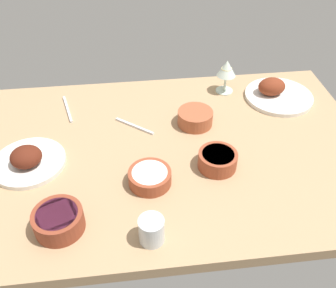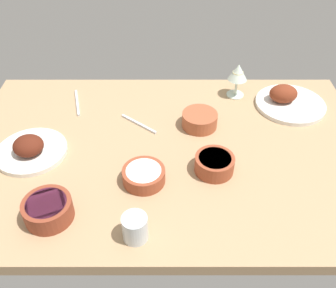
% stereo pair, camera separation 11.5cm
% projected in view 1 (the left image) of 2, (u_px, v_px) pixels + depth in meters
% --- Properties ---
extents(dining_table, '(1.40, 0.90, 0.04)m').
position_uv_depth(dining_table, '(168.00, 153.00, 1.30)').
color(dining_table, tan).
rests_on(dining_table, ground).
extents(plate_center_main, '(0.24, 0.24, 0.08)m').
position_uv_depth(plate_center_main, '(28.00, 160.00, 1.21)').
color(plate_center_main, silver).
rests_on(plate_center_main, dining_table).
extents(plate_near_viewer, '(0.27, 0.27, 0.08)m').
position_uv_depth(plate_near_viewer, '(276.00, 93.00, 1.51)').
color(plate_near_viewer, silver).
rests_on(plate_near_viewer, dining_table).
extents(bowl_sauce, '(0.13, 0.13, 0.06)m').
position_uv_depth(bowl_sauce, '(218.00, 160.00, 1.20)').
color(bowl_sauce, brown).
rests_on(bowl_sauce, dining_table).
extents(bowl_cream, '(0.13, 0.13, 0.05)m').
position_uv_depth(bowl_cream, '(150.00, 177.00, 1.15)').
color(bowl_cream, brown).
rests_on(bowl_cream, dining_table).
extents(bowl_potatoes, '(0.13, 0.13, 0.05)m').
position_uv_depth(bowl_potatoes, '(195.00, 117.00, 1.37)').
color(bowl_potatoes, '#A35133').
rests_on(bowl_potatoes, dining_table).
extents(bowl_onions, '(0.14, 0.14, 0.06)m').
position_uv_depth(bowl_onions, '(58.00, 220.00, 1.01)').
color(bowl_onions, brown).
rests_on(bowl_onions, dining_table).
extents(wine_glass, '(0.08, 0.08, 0.14)m').
position_uv_depth(wine_glass, '(227.00, 70.00, 1.49)').
color(wine_glass, silver).
rests_on(wine_glass, dining_table).
extents(water_tumbler, '(0.07, 0.07, 0.08)m').
position_uv_depth(water_tumbler, '(152.00, 230.00, 0.98)').
color(water_tumbler, silver).
rests_on(water_tumbler, dining_table).
extents(fork_loose, '(0.13, 0.11, 0.01)m').
position_uv_depth(fork_loose, '(134.00, 126.00, 1.37)').
color(fork_loose, silver).
rests_on(fork_loose, dining_table).
extents(spoon_loose, '(0.05, 0.17, 0.01)m').
position_uv_depth(spoon_loose, '(68.00, 109.00, 1.45)').
color(spoon_loose, silver).
rests_on(spoon_loose, dining_table).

